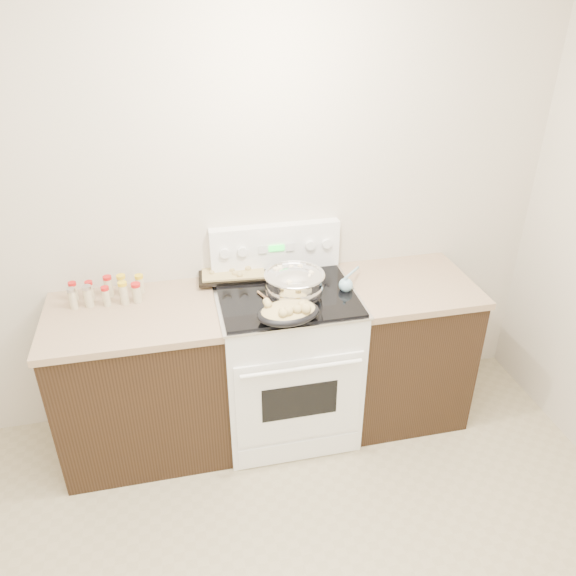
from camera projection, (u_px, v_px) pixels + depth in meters
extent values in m
cube|color=beige|center=(211.00, 205.00, 3.13)|extent=(4.00, 0.05, 2.70)
cube|color=black|center=(143.00, 384.00, 3.19)|extent=(0.90, 0.64, 0.88)
cube|color=brown|center=(132.00, 316.00, 2.96)|extent=(0.93, 0.67, 0.04)
cube|color=black|center=(400.00, 349.00, 3.48)|extent=(0.70, 0.64, 0.88)
cube|color=brown|center=(408.00, 285.00, 3.26)|extent=(0.73, 0.67, 0.04)
cube|color=white|center=(286.00, 363.00, 3.33)|extent=(0.76, 0.66, 0.92)
cube|color=white|center=(299.00, 401.00, 3.04)|extent=(0.70, 0.01, 0.55)
cube|color=black|center=(300.00, 401.00, 3.04)|extent=(0.42, 0.01, 0.22)
cylinder|color=white|center=(302.00, 369.00, 2.89)|extent=(0.65, 0.02, 0.02)
cube|color=white|center=(299.00, 451.00, 3.23)|extent=(0.70, 0.01, 0.14)
cube|color=silver|center=(286.00, 295.00, 3.10)|extent=(0.78, 0.68, 0.01)
cube|color=black|center=(286.00, 293.00, 3.09)|extent=(0.74, 0.64, 0.01)
cube|color=white|center=(275.00, 247.00, 3.27)|extent=(0.76, 0.07, 0.28)
cylinder|color=white|center=(225.00, 253.00, 3.17)|extent=(0.06, 0.02, 0.06)
cylinder|color=white|center=(242.00, 252.00, 3.19)|extent=(0.06, 0.02, 0.06)
cylinder|color=white|center=(310.00, 245.00, 3.26)|extent=(0.06, 0.02, 0.06)
cylinder|color=white|center=(327.00, 244.00, 3.28)|extent=(0.06, 0.02, 0.06)
cube|color=#19E533|center=(277.00, 248.00, 3.23)|extent=(0.09, 0.00, 0.04)
cube|color=silver|center=(263.00, 250.00, 3.21)|extent=(0.05, 0.00, 0.05)
cube|color=silver|center=(290.00, 247.00, 3.24)|extent=(0.05, 0.00, 0.05)
ellipsoid|color=silver|center=(294.00, 287.00, 3.01)|extent=(0.39, 0.39, 0.19)
cylinder|color=silver|center=(294.00, 296.00, 3.04)|extent=(0.17, 0.17, 0.01)
torus|color=silver|center=(294.00, 275.00, 2.98)|extent=(0.33, 0.33, 0.02)
cylinder|color=silver|center=(294.00, 284.00, 3.00)|extent=(0.30, 0.30, 0.11)
cylinder|color=brown|center=(294.00, 277.00, 2.98)|extent=(0.29, 0.29, 0.00)
cube|color=#F9E4B8|center=(311.00, 274.00, 3.00)|extent=(0.04, 0.04, 0.02)
cube|color=#F9E4B8|center=(304.00, 279.00, 2.94)|extent=(0.02, 0.02, 0.02)
cube|color=#F9E4B8|center=(302.00, 272.00, 3.01)|extent=(0.03, 0.03, 0.02)
cube|color=#F9E4B8|center=(290.00, 282.00, 2.91)|extent=(0.04, 0.04, 0.03)
cube|color=#F9E4B8|center=(289.00, 283.00, 2.91)|extent=(0.03, 0.03, 0.02)
cube|color=#F9E4B8|center=(308.00, 277.00, 2.97)|extent=(0.04, 0.04, 0.03)
cube|color=#F9E4B8|center=(276.00, 270.00, 3.04)|extent=(0.03, 0.03, 0.02)
cube|color=#F9E4B8|center=(300.00, 278.00, 2.95)|extent=(0.03, 0.03, 0.02)
cube|color=#F9E4B8|center=(300.00, 267.00, 3.07)|extent=(0.03, 0.03, 0.02)
cube|color=#F9E4B8|center=(284.00, 277.00, 2.96)|extent=(0.03, 0.03, 0.02)
cube|color=#F9E4B8|center=(280.00, 268.00, 3.06)|extent=(0.03, 0.03, 0.02)
cube|color=#F9E4B8|center=(291.00, 267.00, 3.07)|extent=(0.02, 0.02, 0.02)
ellipsoid|color=black|center=(288.00, 313.00, 2.83)|extent=(0.35, 0.27, 0.08)
ellipsoid|color=tan|center=(288.00, 311.00, 2.82)|extent=(0.32, 0.24, 0.06)
sphere|color=tan|center=(282.00, 311.00, 2.76)|extent=(0.04, 0.04, 0.04)
sphere|color=tan|center=(297.00, 309.00, 2.77)|extent=(0.05, 0.05, 0.05)
sphere|color=tan|center=(288.00, 311.00, 2.75)|extent=(0.05, 0.05, 0.05)
sphere|color=tan|center=(306.00, 309.00, 2.77)|extent=(0.05, 0.05, 0.05)
sphere|color=tan|center=(283.00, 313.00, 2.74)|extent=(0.05, 0.05, 0.05)
sphere|color=tan|center=(302.00, 305.00, 2.80)|extent=(0.05, 0.05, 0.05)
sphere|color=tan|center=(268.00, 304.00, 2.81)|extent=(0.04, 0.04, 0.04)
sphere|color=tan|center=(267.00, 302.00, 2.83)|extent=(0.04, 0.04, 0.04)
cube|color=black|center=(233.00, 273.00, 3.28)|extent=(0.42, 0.31, 0.02)
cube|color=tan|center=(233.00, 271.00, 3.27)|extent=(0.38, 0.27, 0.02)
sphere|color=tan|center=(245.00, 264.00, 3.31)|extent=(0.04, 0.04, 0.04)
sphere|color=tan|center=(216.00, 265.00, 3.30)|extent=(0.04, 0.04, 0.04)
sphere|color=tan|center=(248.00, 268.00, 3.27)|extent=(0.04, 0.04, 0.04)
sphere|color=tan|center=(212.00, 273.00, 3.22)|extent=(0.03, 0.03, 0.03)
sphere|color=tan|center=(212.00, 265.00, 3.30)|extent=(0.05, 0.05, 0.05)
sphere|color=tan|center=(240.00, 275.00, 3.19)|extent=(0.04, 0.04, 0.04)
sphere|color=tan|center=(235.00, 273.00, 3.21)|extent=(0.03, 0.03, 0.03)
sphere|color=tan|center=(226.00, 263.00, 3.33)|extent=(0.04, 0.04, 0.04)
sphere|color=tan|center=(232.00, 270.00, 3.25)|extent=(0.04, 0.04, 0.04)
sphere|color=tan|center=(255.00, 259.00, 3.37)|extent=(0.03, 0.03, 0.03)
cylinder|color=#996D46|center=(272.00, 303.00, 2.98)|extent=(0.12, 0.27, 0.01)
sphere|color=#996D46|center=(268.00, 313.00, 2.88)|extent=(0.04, 0.04, 0.04)
sphere|color=#82ACC1|center=(346.00, 285.00, 3.10)|extent=(0.08, 0.08, 0.08)
cylinder|color=#82ACC1|center=(352.00, 273.00, 3.18)|extent=(0.16, 0.22, 0.07)
cylinder|color=#BFB28C|center=(74.00, 292.00, 3.05)|extent=(0.04, 0.04, 0.09)
cylinder|color=#B21414|center=(72.00, 284.00, 3.03)|extent=(0.04, 0.04, 0.02)
cylinder|color=#BFB28C|center=(90.00, 292.00, 3.05)|extent=(0.04, 0.04, 0.09)
cylinder|color=#B21414|center=(88.00, 283.00, 3.03)|extent=(0.04, 0.04, 0.02)
cylinder|color=#BFB28C|center=(109.00, 288.00, 3.08)|extent=(0.04, 0.04, 0.11)
cylinder|color=#B21414|center=(107.00, 278.00, 3.05)|extent=(0.05, 0.05, 0.02)
cylinder|color=#BFB28C|center=(122.00, 286.00, 3.09)|extent=(0.05, 0.05, 0.10)
cylinder|color=gold|center=(121.00, 277.00, 3.06)|extent=(0.05, 0.05, 0.02)
cylinder|color=#BFB28C|center=(140.00, 285.00, 3.12)|extent=(0.04, 0.04, 0.09)
cylinder|color=gold|center=(139.00, 277.00, 3.09)|extent=(0.05, 0.05, 0.02)
cylinder|color=#BFB28C|center=(73.00, 300.00, 2.97)|extent=(0.04, 0.04, 0.10)
cylinder|color=#B2B2B7|center=(71.00, 290.00, 2.94)|extent=(0.04, 0.04, 0.02)
cylinder|color=#BFB28C|center=(88.00, 298.00, 2.98)|extent=(0.05, 0.05, 0.11)
cylinder|color=#B2B2B7|center=(86.00, 287.00, 2.95)|extent=(0.05, 0.05, 0.02)
cylinder|color=#BFB28C|center=(106.00, 298.00, 2.99)|extent=(0.04, 0.04, 0.10)
cylinder|color=#B21414|center=(105.00, 288.00, 2.97)|extent=(0.04, 0.04, 0.02)
cylinder|color=#BFB28C|center=(124.00, 295.00, 3.01)|extent=(0.05, 0.05, 0.11)
cylinder|color=gold|center=(122.00, 284.00, 2.97)|extent=(0.05, 0.05, 0.02)
cylinder|color=#BFB28C|center=(137.00, 294.00, 3.03)|extent=(0.05, 0.05, 0.10)
cylinder|color=#B21414|center=(136.00, 285.00, 3.00)|extent=(0.05, 0.05, 0.02)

